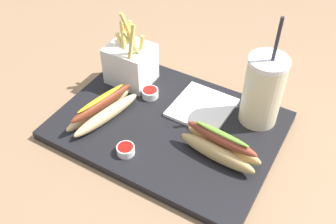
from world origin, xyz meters
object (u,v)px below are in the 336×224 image
object	(u,v)px
soda_cup	(263,91)
hot_dog_2	(103,109)
ketchup_cup_1	(150,93)
napkin_stack	(202,107)
fries_basket	(131,63)
hot_dog_1	(220,146)
ketchup_cup_2	(126,149)

from	to	relation	value
soda_cup	hot_dog_2	size ratio (longest dim) A/B	1.36
ketchup_cup_1	napkin_stack	bearing A→B (deg)	10.24
fries_basket	hot_dog_2	distance (m)	0.15
hot_dog_1	ketchup_cup_1	world-z (taller)	hot_dog_1
ketchup_cup_1	napkin_stack	xyz separation A→B (m)	(0.12, 0.02, -0.01)
soda_cup	ketchup_cup_2	size ratio (longest dim) A/B	6.84
soda_cup	ketchup_cup_2	world-z (taller)	soda_cup
fries_basket	ketchup_cup_2	size ratio (longest dim) A/B	4.85
fries_basket	hot_dog_2	world-z (taller)	fries_basket
fries_basket	hot_dog_1	world-z (taller)	fries_basket
soda_cup	napkin_stack	xyz separation A→B (m)	(-0.12, -0.03, -0.08)
hot_dog_1	ketchup_cup_1	distance (m)	0.23
ketchup_cup_2	napkin_stack	xyz separation A→B (m)	(0.07, 0.19, -0.01)
ketchup_cup_2	napkin_stack	world-z (taller)	ketchup_cup_2
fries_basket	soda_cup	bearing A→B (deg)	4.34
soda_cup	ketchup_cup_1	xyz separation A→B (m)	(-0.24, -0.05, -0.07)
fries_basket	ketchup_cup_1	distance (m)	0.09
hot_dog_1	ketchup_cup_2	world-z (taller)	hot_dog_1
hot_dog_1	fries_basket	bearing A→B (deg)	158.22
hot_dog_1	ketchup_cup_2	bearing A→B (deg)	-151.79
soda_cup	hot_dog_2	world-z (taller)	soda_cup
fries_basket	hot_dog_1	size ratio (longest dim) A/B	1.04
napkin_stack	hot_dog_1	bearing A→B (deg)	-49.57
napkin_stack	ketchup_cup_2	bearing A→B (deg)	-110.75
hot_dog_2	fries_basket	bearing A→B (deg)	98.42
soda_cup	ketchup_cup_1	world-z (taller)	soda_cup
hot_dog_1	napkin_stack	distance (m)	0.14
ketchup_cup_1	ketchup_cup_2	distance (m)	0.18
fries_basket	hot_dog_1	bearing A→B (deg)	-21.78
soda_cup	ketchup_cup_1	size ratio (longest dim) A/B	6.43
soda_cup	napkin_stack	size ratio (longest dim) A/B	1.89
fries_basket	ketchup_cup_1	bearing A→B (deg)	-23.05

